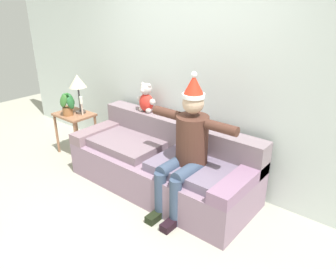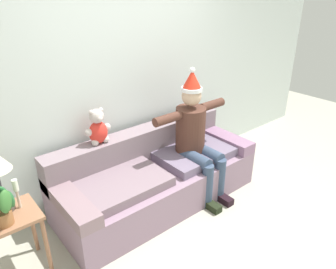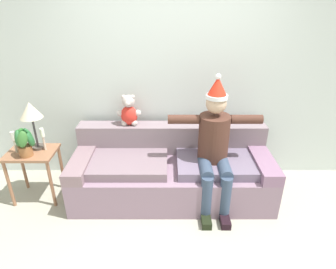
# 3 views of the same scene
# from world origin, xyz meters

# --- Properties ---
(ground_plane) EXTENTS (10.00, 10.00, 0.00)m
(ground_plane) POSITION_xyz_m (0.00, 0.00, 0.00)
(ground_plane) COLOR #A7A593
(back_wall) EXTENTS (7.00, 0.10, 2.70)m
(back_wall) POSITION_xyz_m (0.00, 1.55, 1.35)
(back_wall) COLOR silver
(back_wall) RESTS_ON ground_plane
(couch) EXTENTS (2.30, 0.91, 0.79)m
(couch) POSITION_xyz_m (0.00, 1.02, 0.31)
(couch) COLOR gray
(couch) RESTS_ON ground_plane
(person_seated) EXTENTS (1.02, 0.77, 1.50)m
(person_seated) POSITION_xyz_m (0.46, 0.85, 0.76)
(person_seated) COLOR #4D2D22
(person_seated) RESTS_ON ground_plane
(teddy_bear) EXTENTS (0.29, 0.17, 0.38)m
(teddy_bear) POSITION_xyz_m (-0.51, 1.30, 0.96)
(teddy_bear) COLOR red
(teddy_bear) RESTS_ON couch
(side_table) EXTENTS (0.54, 0.41, 0.62)m
(side_table) POSITION_xyz_m (-1.60, 0.93, 0.51)
(side_table) COLOR #936346
(side_table) RESTS_ON ground_plane
(table_lamp) EXTENTS (0.24, 0.24, 0.56)m
(table_lamp) POSITION_xyz_m (-1.54, 1.01, 1.06)
(table_lamp) COLOR #49413A
(table_lamp) RESTS_ON side_table
(potted_plant) EXTENTS (0.25, 0.27, 0.34)m
(potted_plant) POSITION_xyz_m (-1.59, 0.84, 0.79)
(potted_plant) COLOR #965F35
(potted_plant) RESTS_ON side_table
(candle_tall) EXTENTS (0.04, 0.04, 0.25)m
(candle_tall) POSITION_xyz_m (-1.75, 0.91, 0.78)
(candle_tall) COLOR beige
(candle_tall) RESTS_ON side_table
(candle_short) EXTENTS (0.04, 0.04, 0.27)m
(candle_short) POSITION_xyz_m (-1.45, 0.97, 0.79)
(candle_short) COLOR beige
(candle_short) RESTS_ON side_table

